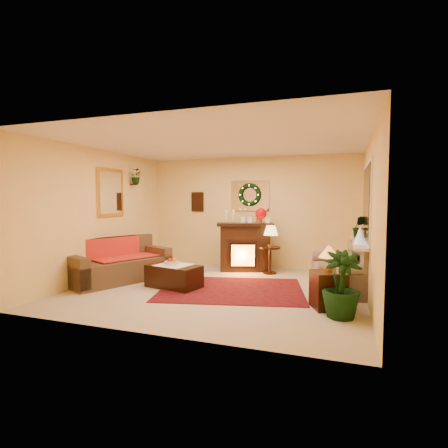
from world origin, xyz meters
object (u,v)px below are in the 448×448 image
(sofa, at_px, (119,260))
(loveseat, at_px, (339,267))
(side_table_round, at_px, (270,259))
(coffee_table, at_px, (174,276))
(end_table_square, at_px, (328,290))
(fireplace, at_px, (245,247))

(sofa, relative_size, loveseat, 1.37)
(side_table_round, xyz_separation_m, coffee_table, (-1.42, -1.75, -0.12))
(sofa, distance_m, side_table_round, 3.14)
(end_table_square, relative_size, coffee_table, 0.56)
(loveseat, distance_m, end_table_square, 1.14)
(sofa, relative_size, fireplace, 1.77)
(sofa, xyz_separation_m, loveseat, (4.10, 0.67, -0.01))
(fireplace, relative_size, end_table_square, 2.03)
(sofa, bearing_deg, loveseat, 33.44)
(loveseat, bearing_deg, side_table_round, 136.07)
(sofa, bearing_deg, coffee_table, 20.16)
(side_table_round, relative_size, coffee_table, 0.60)
(side_table_round, height_order, end_table_square, side_table_round)
(fireplace, relative_size, loveseat, 0.78)
(coffee_table, bearing_deg, fireplace, 79.00)
(end_table_square, bearing_deg, sofa, 173.45)
(fireplace, bearing_deg, end_table_square, -68.05)
(sofa, relative_size, side_table_round, 3.33)
(side_table_round, height_order, coffee_table, side_table_round)
(loveseat, bearing_deg, fireplace, 142.27)
(fireplace, bearing_deg, loveseat, -46.89)
(sofa, height_order, fireplace, fireplace)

